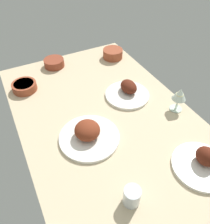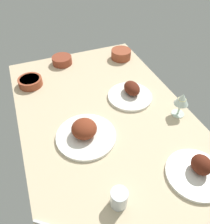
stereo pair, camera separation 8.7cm
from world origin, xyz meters
TOP-DOWN VIEW (x-y plane):
  - dining_table at (0.00, 0.00)cm, footprint 140.00×90.00cm
  - plate_far_side at (-8.94, 19.70)cm, footprint 25.95×25.95cm
  - plate_center_main at (10.87, -14.63)cm, footprint 29.62×29.62cm
  - plate_near_viewer at (47.99, 23.11)cm, footprint 25.30×25.30cm
  - bowl_soup at (-59.07, -9.25)cm, footprint 13.67×13.67cm
  - bowl_sauce at (-50.63, 32.34)cm, footprint 14.12×14.12cm
  - bowl_pasta at (-41.82, -33.59)cm, footprint 14.61×14.61cm
  - wine_glass at (13.96, 37.21)cm, footprint 7.60×7.60cm
  - water_tumbler at (47.49, -12.98)cm, footprint 6.70×6.70cm

SIDE VIEW (x-z plane):
  - dining_table at x=0.00cm, z-range 0.00..4.00cm
  - plate_far_side at x=-8.94cm, z-range 2.22..10.65cm
  - plate_near_viewer at x=47.99cm, z-range 1.70..11.46cm
  - bowl_pasta at x=-41.82cm, z-range 4.23..9.07cm
  - bowl_soup at x=-59.07cm, z-range 4.24..9.56cm
  - plate_center_main at x=10.87cm, z-range 2.19..11.89cm
  - bowl_sauce at x=-50.63cm, z-range 4.26..10.71cm
  - water_tumbler at x=47.49cm, z-range 4.00..12.49cm
  - wine_glass at x=13.96cm, z-range 6.93..20.93cm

